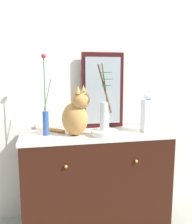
# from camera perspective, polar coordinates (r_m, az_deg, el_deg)

# --- Properties ---
(ground_plane) EXTENTS (6.00, 6.00, 0.00)m
(ground_plane) POSITION_cam_1_polar(r_m,az_deg,el_deg) (2.45, -0.00, -24.24)
(ground_plane) COLOR #9A9E90
(wall_back) EXTENTS (4.40, 0.08, 2.60)m
(wall_back) POSITION_cam_1_polar(r_m,az_deg,el_deg) (2.33, -1.50, 8.05)
(wall_back) COLOR silver
(wall_back) RESTS_ON ground_plane
(sideboard) EXTENTS (1.25, 0.47, 0.84)m
(sideboard) POSITION_cam_1_polar(r_m,az_deg,el_deg) (2.24, 0.00, -15.27)
(sideboard) COLOR black
(sideboard) RESTS_ON ground_plane
(mirror_leaning) EXTENTS (0.38, 0.03, 0.68)m
(mirror_leaning) POSITION_cam_1_polar(r_m,az_deg,el_deg) (2.26, 1.54, 4.90)
(mirror_leaning) COLOR black
(mirror_leaning) RESTS_ON sideboard
(cat_sitting) EXTENTS (0.35, 0.33, 0.41)m
(cat_sitting) POSITION_cam_1_polar(r_m,az_deg,el_deg) (2.00, -4.63, -0.62)
(cat_sitting) COLOR #B88042
(cat_sitting) RESTS_ON sideboard
(vase_slim_green) EXTENTS (0.08, 0.05, 0.65)m
(vase_slim_green) POSITION_cam_1_polar(r_m,az_deg,el_deg) (2.04, -11.47, -0.79)
(vase_slim_green) COLOR #294A8D
(vase_slim_green) RESTS_ON sideboard
(bowl_porcelain) EXTENTS (0.21, 0.21, 0.05)m
(bowl_porcelain) POSITION_cam_1_polar(r_m,az_deg,el_deg) (2.01, 1.93, -4.84)
(bowl_porcelain) COLOR silver
(bowl_porcelain) RESTS_ON sideboard
(vase_glass_clear) EXTENTS (0.12, 0.18, 0.53)m
(vase_glass_clear) POSITION_cam_1_polar(r_m,az_deg,el_deg) (1.97, 1.99, 0.16)
(vase_glass_clear) COLOR silver
(vase_glass_clear) RESTS_ON bowl_porcelain
(jar_lidded_porcelain) EXTENTS (0.11, 0.11, 0.36)m
(jar_lidded_porcelain) POSITION_cam_1_polar(r_m,az_deg,el_deg) (2.16, 11.95, -0.21)
(jar_lidded_porcelain) COLOR white
(jar_lidded_porcelain) RESTS_ON sideboard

